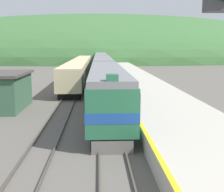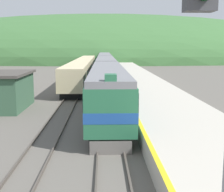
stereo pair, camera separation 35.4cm
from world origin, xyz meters
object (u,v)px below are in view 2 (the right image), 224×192
object	(u,v)px
carriage_third	(105,62)
carriage_second	(106,69)
siding_train	(83,69)
express_train_lead_car	(108,88)
carriage_fourth	(104,58)

from	to	relation	value
carriage_third	carriage_second	bearing A→B (deg)	-90.00
siding_train	express_train_lead_car	bearing A→B (deg)	-82.36
carriage_second	express_train_lead_car	bearing A→B (deg)	-90.00
carriage_second	carriage_third	world-z (taller)	same
express_train_lead_car	carriage_fourth	xyz separation A→B (m)	(0.00, 68.14, -0.01)
carriage_second	siding_train	size ratio (longest dim) A/B	0.46
carriage_fourth	siding_train	xyz separation A→B (m)	(-3.94, -38.80, -0.39)
express_train_lead_car	carriage_second	distance (m)	22.91
carriage_second	carriage_fourth	bearing A→B (deg)	90.00
carriage_second	carriage_fourth	xyz separation A→B (m)	(0.00, 45.23, 0.00)
carriage_third	siding_train	distance (m)	16.66
carriage_second	siding_train	distance (m)	7.56
carriage_second	siding_train	bearing A→B (deg)	121.44
express_train_lead_car	siding_train	xyz separation A→B (m)	(-3.94, 29.35, -0.41)
express_train_lead_car	siding_train	size ratio (longest dim) A/B	0.47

